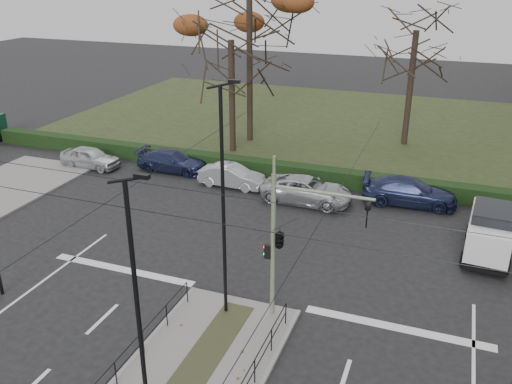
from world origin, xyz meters
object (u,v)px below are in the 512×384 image
at_px(parked_car_fourth, 307,190).
at_px(parked_car_fifth, 409,192).
at_px(traffic_light, 282,237).
at_px(parked_car_first, 90,157).
at_px(parked_car_second, 232,176).
at_px(parked_car_third, 172,161).
at_px(streetlamp_median_far, 224,203).
at_px(bare_tree_near, 231,49).
at_px(white_van, 490,231).
at_px(bare_tree_center, 415,39).
at_px(streetlamp_median_near, 140,325).

height_order(parked_car_fourth, parked_car_fifth, parked_car_fifth).
distance_m(traffic_light, parked_car_first, 20.79).
bearing_deg(parked_car_second, parked_car_third, 78.25).
xyz_separation_m(streetlamp_median_far, bare_tree_near, (-7.43, 18.40, 2.59)).
relative_size(white_van, bare_tree_near, 0.44).
distance_m(traffic_light, white_van, 11.24).
bearing_deg(parked_car_fifth, white_van, -143.46).
bearing_deg(bare_tree_center, parked_car_third, -141.01).
bearing_deg(parked_car_third, white_van, -104.93).
relative_size(parked_car_second, bare_tree_near, 0.39).
height_order(traffic_light, streetlamp_median_near, streetlamp_median_near).
height_order(white_van, bare_tree_center, bare_tree_center).
bearing_deg(parked_car_fourth, streetlamp_median_near, -176.43).
xyz_separation_m(parked_car_fourth, white_van, (9.53, -2.98, 0.53)).
height_order(parked_car_third, parked_car_fifth, parked_car_fifth).
bearing_deg(parked_car_first, parked_car_third, -75.84).
distance_m(streetlamp_median_near, parked_car_third, 22.87).
distance_m(bare_tree_near, parked_car_fifth, 15.39).
relative_size(parked_car_third, parked_car_fourth, 0.91).
bearing_deg(streetlamp_median_near, parked_car_fifth, 76.40).
bearing_deg(streetlamp_median_far, parked_car_first, 141.40).
relative_size(traffic_light, parked_car_fourth, 1.11).
xyz_separation_m(traffic_light, streetlamp_median_far, (-2.03, -0.54, 1.25)).
relative_size(streetlamp_median_near, parked_car_fifth, 1.59).
relative_size(streetlamp_median_near, parked_car_third, 1.76).
distance_m(streetlamp_median_near, parked_car_fifth, 20.91).
xyz_separation_m(streetlamp_median_far, parked_car_fifth, (5.52, 13.28, -3.97)).
xyz_separation_m(traffic_light, parked_car_fifth, (3.49, 12.74, -2.72)).
distance_m(parked_car_first, bare_tree_center, 23.84).
bearing_deg(white_van, streetlamp_median_far, -138.08).
relative_size(bare_tree_center, bare_tree_near, 1.06).
xyz_separation_m(parked_car_fourth, bare_tree_near, (-7.45, 6.84, 6.60)).
distance_m(parked_car_second, bare_tree_center, 16.68).
xyz_separation_m(streetlamp_median_near, streetlamp_median_far, (-0.68, 6.75, 0.37)).
distance_m(parked_car_fourth, parked_car_fifth, 5.76).
bearing_deg(bare_tree_center, parked_car_second, -126.34).
bearing_deg(traffic_light, parked_car_second, 120.67).
xyz_separation_m(traffic_light, parked_car_third, (-11.63, 12.81, -2.80)).
bearing_deg(parked_car_third, parked_car_second, -104.39).
height_order(white_van, bare_tree_near, bare_tree_near).
bearing_deg(streetlamp_median_far, parked_car_third, 125.73).
bearing_deg(white_van, streetlamp_median_near, -120.09).
relative_size(bare_tree_near, parked_car_fifth, 1.98).
height_order(streetlamp_median_near, parked_car_fourth, streetlamp_median_near).
relative_size(streetlamp_median_near, bare_tree_center, 0.76).
bearing_deg(white_van, parked_car_second, 165.86).
relative_size(streetlamp_median_near, parked_car_first, 2.02).
relative_size(streetlamp_median_far, parked_car_third, 1.92).
height_order(parked_car_first, parked_car_third, parked_car_first).
height_order(parked_car_first, bare_tree_center, bare_tree_center).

